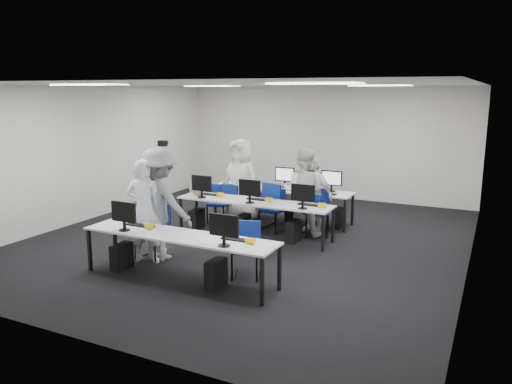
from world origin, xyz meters
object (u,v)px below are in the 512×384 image
at_px(student_0, 145,211).
at_px(chair_0, 154,241).
at_px(chair_4, 318,221).
at_px(photographer, 159,204).
at_px(student_1, 303,192).
at_px(student_2, 241,181).
at_px(student_3, 313,195).
at_px(chair_3, 272,218).
at_px(desk_mid, 254,203).
at_px(chair_1, 247,260).
at_px(chair_7, 316,220).
at_px(chair_2, 218,211).
at_px(chair_5, 233,209).
at_px(desk_front, 179,238).
at_px(chair_6, 277,213).

bearing_deg(student_0, chair_0, -101.69).
height_order(chair_0, student_0, student_0).
relative_size(chair_4, photographer, 0.48).
distance_m(student_1, student_2, 1.66).
height_order(student_1, student_3, student_1).
distance_m(chair_3, student_2, 1.20).
bearing_deg(chair_3, chair_4, 10.10).
relative_size(desk_mid, chair_3, 3.67).
distance_m(chair_3, chair_4, 0.96).
height_order(chair_1, student_1, student_1).
distance_m(chair_7, photographer, 3.39).
bearing_deg(desk_mid, photographer, -115.14).
bearing_deg(student_1, chair_0, 48.21).
xyz_separation_m(chair_2, chair_5, (0.23, 0.28, 0.01)).
xyz_separation_m(chair_0, photographer, (0.12, 0.02, 0.67)).
height_order(chair_0, chair_3, chair_0).
bearing_deg(chair_0, chair_1, -2.80).
distance_m(desk_mid, photographer, 2.12).
bearing_deg(chair_0, student_2, 85.38).
xyz_separation_m(chair_7, student_1, (-0.19, -0.25, 0.62)).
bearing_deg(desk_front, chair_3, 87.14).
bearing_deg(chair_1, student_0, 165.94).
xyz_separation_m(chair_2, chair_3, (1.36, -0.08, 0.01)).
relative_size(student_2, student_3, 1.20).
xyz_separation_m(desk_front, chair_0, (-1.01, 0.68, -0.38)).
bearing_deg(chair_0, chair_3, 64.82).
bearing_deg(chair_0, chair_4, 50.73).
height_order(chair_6, student_3, student_3).
xyz_separation_m(chair_0, chair_2, (-0.19, 2.56, -0.04)).
height_order(chair_1, chair_5, chair_1).
distance_m(chair_2, photographer, 2.65).
height_order(chair_7, photographer, photographer).
relative_size(chair_3, chair_7, 1.03).
bearing_deg(student_1, student_0, 50.67).
bearing_deg(student_3, student_2, -165.76).
bearing_deg(student_1, chair_7, -132.13).
distance_m(chair_4, student_3, 0.55).
bearing_deg(desk_front, chair_0, 146.19).
bearing_deg(chair_4, student_0, -141.26).
xyz_separation_m(chair_4, student_2, (-1.89, 0.26, 0.63)).
bearing_deg(chair_0, chair_6, 67.33).
xyz_separation_m(chair_3, student_1, (0.68, -0.00, 0.61)).
bearing_deg(chair_6, chair_2, -161.42).
xyz_separation_m(chair_4, student_3, (-0.18, 0.20, 0.48)).
relative_size(chair_2, chair_7, 0.98).
bearing_deg(student_2, chair_1, -50.63).
bearing_deg(chair_3, chair_1, -71.11).
bearing_deg(chair_5, desk_mid, -47.74).
bearing_deg(student_2, chair_3, -11.44).
bearing_deg(desk_front, student_1, 75.22).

